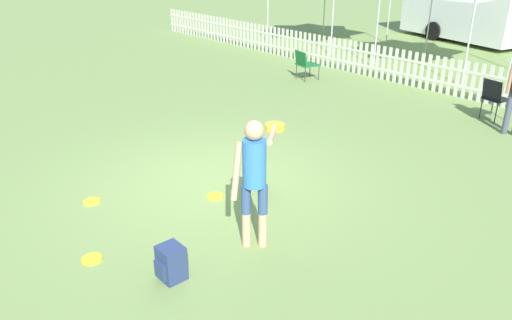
{
  "coord_description": "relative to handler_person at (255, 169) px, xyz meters",
  "views": [
    {
      "loc": [
        5.75,
        -4.13,
        3.49
      ],
      "look_at": [
        1.14,
        -0.1,
        0.78
      ],
      "focal_mm": 35.0,
      "sensor_mm": 36.0,
      "label": 1
    }
  ],
  "objects": [
    {
      "name": "frisbee_midfield",
      "position": [
        -1.32,
        0.36,
        -1.02
      ],
      "size": [
        0.25,
        0.25,
        0.02
      ],
      "color": "yellow",
      "rests_on": "ground_plane"
    },
    {
      "name": "frisbee_near_handler",
      "position": [
        -1.01,
        -1.71,
        -1.02
      ],
      "size": [
        0.25,
        0.25,
        0.02
      ],
      "color": "yellow",
      "rests_on": "ground_plane"
    },
    {
      "name": "folding_chair_center",
      "position": [
        -5.16,
        6.28,
        -0.57
      ],
      "size": [
        0.63,
        0.64,
        0.78
      ],
      "rotation": [
        0.0,
        0.0,
        2.9
      ],
      "color": "#333338",
      "rests_on": "ground_plane"
    },
    {
      "name": "ground_plane",
      "position": [
        -1.75,
        0.64,
        -1.03
      ],
      "size": [
        240.0,
        240.0,
        0.0
      ],
      "primitive_type": "plane",
      "color": "olive"
    },
    {
      "name": "picket_fence",
      "position": [
        -1.75,
        7.89,
        -0.58
      ],
      "size": [
        25.36,
        0.04,
        0.9
      ],
      "color": "beige",
      "rests_on": "ground_plane"
    },
    {
      "name": "equipment_trailer",
      "position": [
        -5.21,
        15.07,
        0.15
      ],
      "size": [
        5.7,
        3.12,
        2.23
      ],
      "rotation": [
        0.0,
        0.0,
        -0.23
      ],
      "color": "white",
      "rests_on": "ground_plane"
    },
    {
      "name": "folding_chair_blue_left",
      "position": [
        -0.27,
        6.82,
        -0.51
      ],
      "size": [
        0.52,
        0.54,
        0.87
      ],
      "rotation": [
        0.0,
        0.0,
        2.93
      ],
      "color": "#333338",
      "rests_on": "ground_plane"
    },
    {
      "name": "leaping_dog",
      "position": [
        -0.98,
        0.88,
        -0.53
      ],
      "size": [
        0.95,
        0.89,
        0.79
      ],
      "rotation": [
        0.0,
        0.0,
        -2.31
      ],
      "color": "beige",
      "rests_on": "ground_plane"
    },
    {
      "name": "handler_person",
      "position": [
        0.0,
        0.0,
        0.0
      ],
      "size": [
        0.67,
        1.06,
        1.64
      ],
      "rotation": [
        0.0,
        0.0,
        0.83
      ],
      "color": "tan",
      "rests_on": "ground_plane"
    },
    {
      "name": "backpack_on_grass",
      "position": [
        -0.08,
        -1.18,
        -0.83
      ],
      "size": [
        0.28,
        0.29,
        0.41
      ],
      "color": "navy",
      "rests_on": "ground_plane"
    },
    {
      "name": "frisbee_near_dog",
      "position": [
        -2.37,
        -1.09,
        -1.02
      ],
      "size": [
        0.25,
        0.25,
        0.02
      ],
      "color": "yellow",
      "rests_on": "ground_plane"
    }
  ]
}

